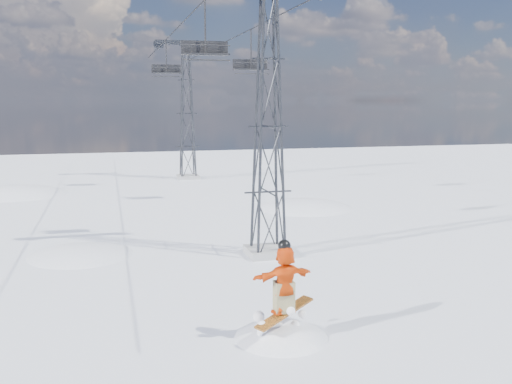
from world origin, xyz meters
TOP-DOWN VIEW (x-y plane):
  - ground at (0.00, 0.00)m, footprint 120.00×120.00m
  - snow_terrain at (-4.77, 21.24)m, footprint 39.00×37.00m
  - lift_tower_near at (0.80, 8.00)m, footprint 5.20×1.80m
  - lift_tower_far at (0.80, 33.00)m, footprint 5.20×1.80m
  - haul_cables at (0.80, 19.50)m, footprint 4.46×51.00m
  - lift_chair_near at (-1.40, 10.41)m, footprint 2.08×0.60m
  - lift_chair_mid at (3.00, 19.79)m, footprint 2.18×0.63m
  - lift_chair_far at (-1.40, 27.16)m, footprint 2.11×0.61m

SIDE VIEW (x-z plane):
  - snow_terrain at x=-4.77m, z-range -20.59..1.41m
  - ground at x=0.00m, z-range 0.00..0.00m
  - lift_tower_near at x=0.80m, z-range -0.24..11.18m
  - lift_tower_far at x=0.80m, z-range -0.24..11.18m
  - lift_chair_mid at x=3.00m, z-range 7.33..10.04m
  - lift_chair_far at x=-1.40m, z-range 7.45..10.06m
  - lift_chair_near at x=-1.40m, z-range 7.49..10.07m
  - haul_cables at x=0.80m, z-range 10.82..10.88m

